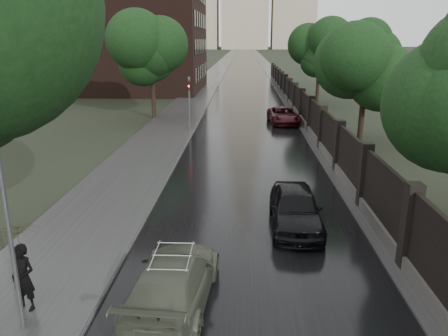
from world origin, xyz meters
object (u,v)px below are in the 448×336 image
lamp_post (9,229)px  pedestrian_umbrella (18,243)px  tree_right_b (366,66)px  volga_sedan (173,282)px  car_right_near (295,208)px  tree_right_c (320,56)px  traffic_light (189,99)px  tree_left_far (151,56)px  car_right_far (283,115)px

lamp_post → pedestrian_umbrella: size_ratio=1.88×
tree_right_b → pedestrian_umbrella: size_ratio=2.59×
tree_right_b → pedestrian_umbrella: 23.92m
lamp_post → volga_sedan: 4.08m
car_right_near → tree_right_c: bearing=80.7°
lamp_post → traffic_light: (1.10, 23.49, -0.27)m
lamp_post → tree_right_b: bearing=57.8°
tree_left_far → tree_right_b: size_ratio=1.05×
lamp_post → car_right_near: lamp_post is taller
traffic_light → pedestrian_umbrella: bearing=-93.5°
car_right_far → pedestrian_umbrella: size_ratio=1.77×
car_right_near → car_right_far: (1.34, 20.51, -0.09)m
lamp_post → traffic_light: lamp_post is taller
traffic_light → tree_left_far: bearing=126.5°
tree_right_c → volga_sedan: (-9.58, -37.20, -4.26)m
lamp_post → car_right_near: size_ratio=1.15×
car_right_near → pedestrian_umbrella: 9.26m
tree_left_far → tree_right_b: bearing=-27.3°
tree_right_c → car_right_far: bearing=-111.4°
volga_sedan → pedestrian_umbrella: 3.85m
tree_right_b → car_right_far: 8.92m
pedestrian_umbrella → tree_right_b: bearing=71.0°
lamp_post → car_right_far: size_ratio=1.06×
volga_sedan → car_right_near: bearing=-121.6°
traffic_light → car_right_near: traffic_light is taller
lamp_post → car_right_near: (7.00, 6.36, -1.91)m
lamp_post → volga_sedan: bearing=21.3°
volga_sedan → tree_right_b: bearing=-112.1°
tree_right_c → lamp_post: size_ratio=1.37×
tree_left_far → tree_right_c: bearing=32.8°
tree_left_far → lamp_post: (2.60, -28.50, -2.57)m
lamp_post → car_right_far: 28.21m
tree_right_c → car_right_near: tree_right_c is taller
tree_left_far → traffic_light: size_ratio=1.85×
tree_right_c → lamp_post: tree_right_c is taller
lamp_post → car_right_near: bearing=42.2°
tree_right_b → car_right_near: 15.89m
car_right_near → pedestrian_umbrella: pedestrian_umbrella is taller
volga_sedan → car_right_near: car_right_near is taller
tree_right_b → car_right_near: size_ratio=1.58×
tree_right_b → car_right_near: (-5.90, -14.14, -4.19)m
tree_right_c → car_right_far: size_ratio=1.46×
volga_sedan → car_right_far: volga_sedan is taller
car_right_near → traffic_light: bearing=110.1°
tree_left_far → traffic_light: 6.84m
volga_sedan → lamp_post: bearing=25.7°
pedestrian_umbrella → tree_left_far: bearing=109.5°
car_right_near → car_right_far: bearing=87.4°
tree_right_c → lamp_post: (-12.90, -38.50, -2.28)m
traffic_light → volga_sedan: traffic_light is taller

